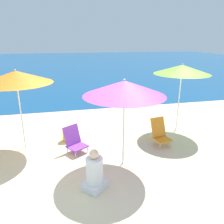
# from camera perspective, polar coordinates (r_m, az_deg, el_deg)

# --- Properties ---
(ground_plane) EXTENTS (60.00, 60.00, 0.00)m
(ground_plane) POSITION_cam_1_polar(r_m,az_deg,el_deg) (5.15, -2.21, -15.86)
(ground_plane) COLOR beige
(sea_water) EXTENTS (60.00, 40.00, 0.01)m
(sea_water) POSITION_cam_1_polar(r_m,az_deg,el_deg) (29.15, -11.69, 12.53)
(sea_water) COLOR navy
(sea_water) RESTS_ON ground
(beach_umbrella_lime) EXTENTS (1.74, 1.74, 2.19)m
(beach_umbrella_lime) POSITION_cam_1_polar(r_m,az_deg,el_deg) (7.22, 17.81, 10.52)
(beach_umbrella_lime) COLOR white
(beach_umbrella_lime) RESTS_ON ground
(beach_umbrella_purple) EXTENTS (1.86, 1.86, 2.09)m
(beach_umbrella_purple) POSITION_cam_1_polar(r_m,az_deg,el_deg) (4.83, 3.24, 6.22)
(beach_umbrella_purple) COLOR white
(beach_umbrella_purple) RESTS_ON ground
(beach_umbrella_orange) EXTENTS (1.84, 1.84, 2.19)m
(beach_umbrella_orange) POSITION_cam_1_polar(r_m,az_deg,el_deg) (6.11, -23.83, 8.35)
(beach_umbrella_orange) COLOR white
(beach_umbrella_orange) RESTS_ON ground
(beach_chair_orange) EXTENTS (0.52, 0.63, 0.76)m
(beach_chair_orange) POSITION_cam_1_polar(r_m,az_deg,el_deg) (6.44, 12.39, -5.25)
(beach_chair_orange) COLOR silver
(beach_chair_orange) RESTS_ON ground
(beach_chair_purple) EXTENTS (0.68, 0.69, 0.70)m
(beach_chair_purple) POSITION_cam_1_polar(r_m,az_deg,el_deg) (6.00, -9.79, -7.28)
(beach_chair_purple) COLOR silver
(beach_chair_purple) RESTS_ON ground
(person_seated_near) EXTENTS (0.58, 0.58, 0.89)m
(person_seated_near) POSITION_cam_1_polar(r_m,az_deg,el_deg) (4.54, -4.59, -15.70)
(person_seated_near) COLOR silver
(person_seated_near) RESTS_ON ground
(backpack_yellow) EXTENTS (0.24, 0.24, 0.36)m
(backpack_yellow) POSITION_cam_1_polar(r_m,az_deg,el_deg) (6.70, -11.74, -5.93)
(backpack_yellow) COLOR yellow
(backpack_yellow) RESTS_ON ground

